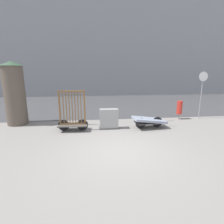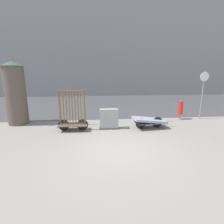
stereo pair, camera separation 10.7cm
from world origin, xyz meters
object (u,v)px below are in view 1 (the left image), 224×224
(bike_cart_with_bedframe, at_px, (73,118))
(utility_cabinet, at_px, (109,120))
(trash_bin, at_px, (180,108))
(advertising_column, at_px, (15,93))
(sign_post, at_px, (202,89))
(bike_cart_with_mattress, at_px, (149,121))

(bike_cart_with_bedframe, height_order, utility_cabinet, bike_cart_with_bedframe)
(bike_cart_with_bedframe, height_order, trash_bin, bike_cart_with_bedframe)
(utility_cabinet, distance_m, advertising_column, 5.23)
(trash_bin, xyz_separation_m, sign_post, (1.29, -0.01, 1.12))
(bike_cart_with_bedframe, bearing_deg, advertising_column, 157.68)
(trash_bin, relative_size, sign_post, 0.39)
(trash_bin, xyz_separation_m, advertising_column, (-9.29, 0.00, 1.00))
(bike_cart_with_mattress, height_order, advertising_column, advertising_column)
(utility_cabinet, relative_size, sign_post, 0.35)
(trash_bin, distance_m, sign_post, 1.71)
(bike_cart_with_mattress, relative_size, utility_cabinet, 2.24)
(trash_bin, bearing_deg, utility_cabinet, -163.20)
(bike_cart_with_mattress, bearing_deg, bike_cart_with_bedframe, 174.23)
(utility_cabinet, height_order, advertising_column, advertising_column)
(bike_cart_with_bedframe, bearing_deg, sign_post, 13.43)
(bike_cart_with_bedframe, height_order, advertising_column, advertising_column)
(sign_post, bearing_deg, bike_cart_with_bedframe, -169.04)
(bike_cart_with_mattress, bearing_deg, advertising_column, 162.47)
(utility_cabinet, bearing_deg, bike_cart_with_bedframe, -176.00)
(advertising_column, bearing_deg, sign_post, -0.04)
(trash_bin, relative_size, advertising_column, 0.33)
(bike_cart_with_bedframe, distance_m, sign_post, 7.68)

